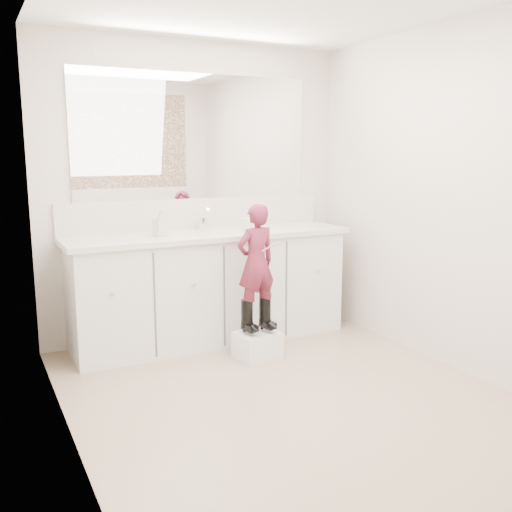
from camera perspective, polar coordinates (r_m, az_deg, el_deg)
floor at (r=3.73m, az=2.98°, el=-13.71°), size 3.00×3.00×0.00m
wall_back at (r=4.77m, az=-5.99°, el=6.48°), size 2.60×0.00×2.60m
wall_front at (r=2.26m, az=22.66°, el=1.33°), size 2.60×0.00×2.60m
wall_left at (r=2.99m, az=-18.96°, el=3.60°), size 0.00×3.00×3.00m
wall_right at (r=4.23m, az=18.66°, el=5.48°), size 0.00×3.00×3.00m
vanity_cabinet at (r=4.64m, az=-4.58°, el=-3.32°), size 2.20×0.55×0.85m
countertop at (r=4.54m, az=-4.59°, el=2.11°), size 2.28×0.58×0.04m
backsplash at (r=4.77m, az=-5.89°, el=4.25°), size 2.28×0.03×0.25m
mirror at (r=4.75m, az=-6.04°, el=11.77°), size 2.00×0.02×1.00m
dot_panel at (r=2.25m, az=23.28°, el=12.76°), size 2.00×0.01×1.20m
faucet at (r=4.68m, az=-5.38°, el=3.21°), size 0.08×0.08×0.10m
cup at (r=4.62m, az=-0.90°, el=3.19°), size 0.14×0.14×0.10m
soap_bottle at (r=4.38m, az=-9.57°, el=3.23°), size 0.11×0.11×0.19m
step_stool at (r=4.31m, az=0.12°, el=-8.88°), size 0.33×0.29×0.20m
boot_left at (r=4.23m, az=-0.91°, el=-6.08°), size 0.11×0.18×0.26m
boot_right at (r=4.30m, az=0.90°, el=-5.82°), size 0.11×0.18×0.26m
toddler at (r=4.17m, az=0.00°, el=-0.64°), size 0.33×0.24×0.86m
toothbrush at (r=4.11m, az=1.38°, el=0.91°), size 0.14×0.03×0.06m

